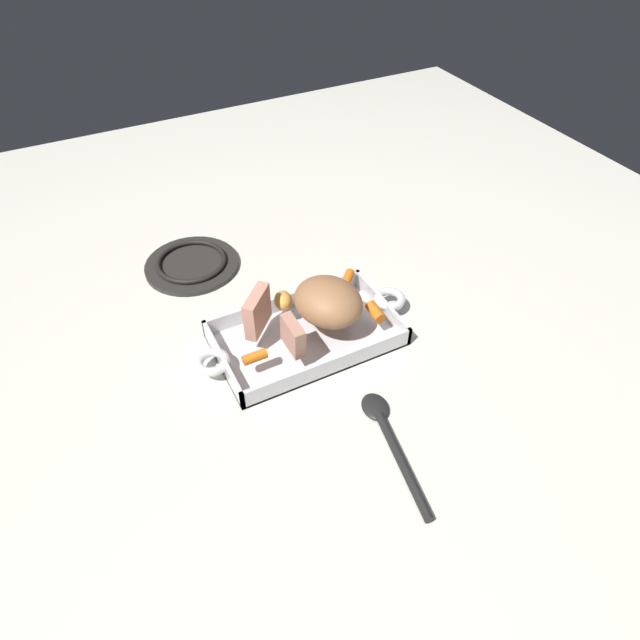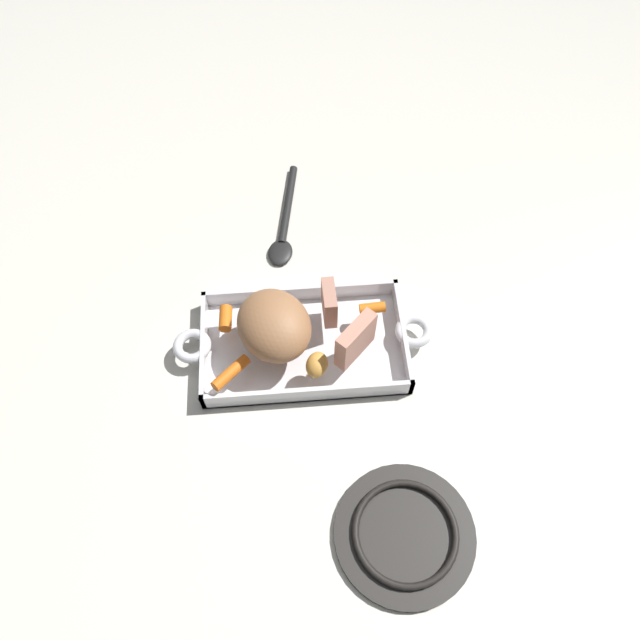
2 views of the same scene
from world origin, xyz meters
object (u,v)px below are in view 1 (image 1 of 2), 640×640
object	(u,v)px
baby_carrot_southwest	(255,357)
roast_slice_thick	(293,336)
roast_slice_outer	(257,311)
stove_burner_rear	(192,264)
baby_carrot_southeast	(346,284)
pork_roast	(328,302)
potato_halved	(283,301)
roasting_dish	(306,336)
baby_carrot_northwest	(375,312)
serving_spoon	(391,439)

from	to	relation	value
baby_carrot_southwest	roast_slice_thick	bearing A→B (deg)	-1.73
roast_slice_outer	stove_burner_rear	xyz separation A→B (m)	(-0.04, 0.28, -0.07)
baby_carrot_southwest	baby_carrot_southeast	bearing A→B (deg)	23.36
roast_slice_thick	roast_slice_outer	bearing A→B (deg)	114.17
baby_carrot_southeast	stove_burner_rear	bearing A→B (deg)	133.53
pork_roast	potato_halved	bearing A→B (deg)	134.66
potato_halved	stove_burner_rear	xyz separation A→B (m)	(-0.11, 0.25, -0.05)
stove_burner_rear	pork_roast	bearing A→B (deg)	-61.85
roasting_dish	baby_carrot_northwest	bearing A→B (deg)	-16.27
roast_slice_thick	roast_slice_outer	xyz separation A→B (m)	(-0.03, 0.08, 0.01)
roast_slice_thick	baby_carrot_southwest	bearing A→B (deg)	178.27
baby_carrot_southeast	serving_spoon	size ratio (longest dim) A/B	0.29
pork_roast	baby_carrot_southeast	xyz separation A→B (m)	(0.07, 0.06, -0.03)
pork_roast	roast_slice_outer	world-z (taller)	pork_roast
baby_carrot_northwest	stove_burner_rear	world-z (taller)	baby_carrot_northwest
pork_roast	baby_carrot_southwest	world-z (taller)	pork_roast
pork_roast	baby_carrot_southwest	xyz separation A→B (m)	(-0.16, -0.04, -0.03)
pork_roast	potato_halved	size ratio (longest dim) A/B	3.08
pork_roast	baby_carrot_northwest	world-z (taller)	pork_roast
pork_roast	baby_carrot_southeast	size ratio (longest dim) A/B	1.90
serving_spoon	roast_slice_thick	bearing A→B (deg)	26.07
roasting_dish	baby_carrot_northwest	size ratio (longest dim) A/B	10.09
roast_slice_outer	baby_carrot_southwest	xyz separation A→B (m)	(-0.04, -0.07, -0.03)
pork_roast	potato_halved	distance (m)	0.09
roasting_dish	pork_roast	bearing A→B (deg)	-0.17
roasting_dish	roast_slice_outer	xyz separation A→B (m)	(-0.08, 0.04, 0.07)
roasting_dish	stove_burner_rear	size ratio (longest dim) A/B	2.11
stove_burner_rear	baby_carrot_southwest	bearing A→B (deg)	-88.95
roast_slice_thick	roast_slice_outer	distance (m)	0.08
roasting_dish	potato_halved	bearing A→B (deg)	105.00
roasting_dish	stove_burner_rear	world-z (taller)	roasting_dish
roasting_dish	pork_roast	world-z (taller)	pork_roast
serving_spoon	baby_carrot_southwest	bearing A→B (deg)	41.13
roast_slice_outer	stove_burner_rear	bearing A→B (deg)	98.91
baby_carrot_southeast	stove_burner_rear	world-z (taller)	baby_carrot_southeast
baby_carrot_southwest	baby_carrot_southeast	distance (m)	0.26
baby_carrot_northwest	serving_spoon	distance (m)	0.26
roast_slice_thick	baby_carrot_northwest	size ratio (longest dim) A/B	1.43
pork_roast	baby_carrot_northwest	bearing A→B (deg)	-24.57
pork_roast	roast_slice_thick	size ratio (longest dim) A/B	2.20
roasting_dish	roast_slice_thick	xyz separation A→B (m)	(-0.05, -0.04, 0.06)
roasting_dish	pork_roast	distance (m)	0.08
roast_slice_outer	stove_burner_rear	size ratio (longest dim) A/B	0.38
roast_slice_thick	stove_burner_rear	distance (m)	0.37
pork_roast	potato_halved	world-z (taller)	pork_roast
roasting_dish	serving_spoon	size ratio (longest dim) A/B	1.77
roasting_dish	serving_spoon	world-z (taller)	roasting_dish
stove_burner_rear	serving_spoon	distance (m)	0.60
roast_slice_outer	baby_carrot_southeast	xyz separation A→B (m)	(0.20, 0.03, -0.03)
pork_roast	serving_spoon	bearing A→B (deg)	-95.65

